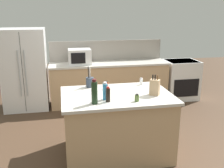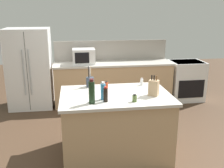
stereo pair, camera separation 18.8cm
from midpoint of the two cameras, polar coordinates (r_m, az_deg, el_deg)
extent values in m
plane|color=#473323|center=(4.11, 2.09, -14.79)|extent=(14.00, 14.00, 0.00)
cube|color=tan|center=(5.98, 1.18, 0.03)|extent=(2.61, 0.62, 0.90)
cube|color=beige|center=(5.86, 1.20, 4.45)|extent=(2.65, 0.66, 0.04)
cube|color=gray|center=(6.12, 0.73, 7.34)|extent=(2.61, 0.03, 0.46)
cube|color=tan|center=(3.89, 2.16, -9.10)|extent=(1.50, 1.01, 0.90)
cube|color=beige|center=(3.72, 2.23, -2.54)|extent=(1.56, 1.07, 0.04)
cube|color=white|center=(5.91, -16.59, 3.24)|extent=(0.91, 0.72, 1.71)
cube|color=#2D2D2D|center=(5.56, -17.08, 2.42)|extent=(0.01, 0.00, 1.63)
cylinder|color=#ADB2B7|center=(5.55, -17.72, 2.34)|extent=(0.02, 0.02, 0.94)
cylinder|color=#ADB2B7|center=(5.53, -16.49, 2.40)|extent=(0.02, 0.02, 0.94)
cube|color=white|center=(6.48, 16.56, 0.74)|extent=(0.76, 0.64, 0.92)
cube|color=black|center=(6.23, 17.70, -1.07)|extent=(0.61, 0.01, 0.41)
cube|color=black|center=(6.38, 16.89, 4.63)|extent=(0.68, 0.58, 0.02)
cube|color=white|center=(5.76, -5.24, 6.02)|extent=(0.48, 0.38, 0.33)
cube|color=black|center=(5.56, -5.57, 5.66)|extent=(0.30, 0.01, 0.23)
cube|color=tan|center=(3.68, 10.50, -0.86)|extent=(0.16, 0.15, 0.22)
cylinder|color=black|center=(3.65, 10.12, 1.38)|extent=(0.02, 0.02, 0.07)
cylinder|color=black|center=(3.64, 10.62, 1.32)|extent=(0.02, 0.02, 0.07)
cylinder|color=brown|center=(3.64, 11.11, 1.26)|extent=(0.02, 0.02, 0.07)
cylinder|color=#333D4C|center=(4.05, -3.48, 0.44)|extent=(0.12, 0.12, 0.15)
cylinder|color=olive|center=(4.02, -3.32, 2.61)|extent=(0.01, 0.05, 0.18)
cylinder|color=black|center=(4.01, -3.78, 2.57)|extent=(0.01, 0.05, 0.18)
cylinder|color=#B2B2B7|center=(4.00, -3.47, 2.52)|extent=(0.01, 0.03, 0.18)
cylinder|color=black|center=(3.32, -2.82, -1.89)|extent=(0.08, 0.08, 0.29)
cylinder|color=#4C1919|center=(3.27, -2.86, 0.80)|extent=(0.05, 0.05, 0.03)
cylinder|color=silver|center=(4.17, 7.77, 0.41)|extent=(0.05, 0.05, 0.10)
cylinder|color=#B2B2B7|center=(4.15, 7.80, 1.17)|extent=(0.03, 0.03, 0.02)
cylinder|color=black|center=(3.39, 0.18, -2.43)|extent=(0.06, 0.06, 0.18)
cylinder|color=#B22319|center=(3.36, 0.18, -0.80)|extent=(0.04, 0.04, 0.02)
cylinder|color=#3384BC|center=(3.47, -0.41, -1.70)|extent=(0.07, 0.07, 0.22)
cylinder|color=white|center=(3.43, -0.41, 0.23)|extent=(0.04, 0.04, 0.03)
cylinder|color=#567038|center=(3.43, 6.50, -3.17)|extent=(0.06, 0.06, 0.09)
cylinder|color=black|center=(3.41, 6.53, -2.38)|extent=(0.04, 0.04, 0.02)
cylinder|color=#B73D1E|center=(3.96, 0.14, -0.31)|extent=(0.05, 0.05, 0.10)
cylinder|color=black|center=(3.94, 0.14, 0.47)|extent=(0.03, 0.03, 0.02)
camera|label=1|loc=(0.09, -88.66, 0.39)|focal=42.00mm
camera|label=2|loc=(0.09, 91.34, -0.39)|focal=42.00mm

